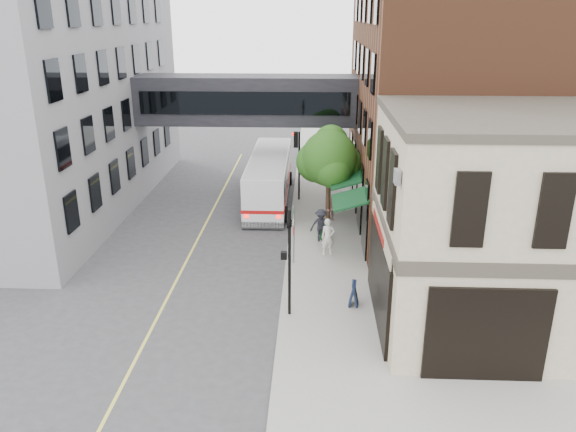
# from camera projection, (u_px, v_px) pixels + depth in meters

# --- Properties ---
(ground) EXTENTS (120.00, 120.00, 0.00)m
(ground) POSITION_uv_depth(u_px,v_px,m) (277.00, 344.00, 21.11)
(ground) COLOR #38383A
(ground) RESTS_ON ground
(sidewalk_main) EXTENTS (4.00, 60.00, 0.15)m
(sidewalk_main) POSITION_uv_depth(u_px,v_px,m) (324.00, 216.00, 34.15)
(sidewalk_main) COLOR gray
(sidewalk_main) RESTS_ON ground
(corner_building) EXTENTS (10.19, 8.12, 8.45)m
(corner_building) POSITION_uv_depth(u_px,v_px,m) (516.00, 224.00, 21.18)
(corner_building) COLOR tan
(corner_building) RESTS_ON ground
(brick_building) EXTENTS (13.76, 18.00, 14.00)m
(brick_building) POSITION_uv_depth(u_px,v_px,m) (464.00, 100.00, 32.41)
(brick_building) COLOR #562E1A
(brick_building) RESTS_ON ground
(opposite_building) EXTENTS (14.00, 24.00, 14.00)m
(opposite_building) POSITION_uv_depth(u_px,v_px,m) (17.00, 95.00, 34.46)
(opposite_building) COLOR gray
(opposite_building) RESTS_ON ground
(skyway_bridge) EXTENTS (14.00, 3.18, 3.00)m
(skyway_bridge) POSITION_uv_depth(u_px,v_px,m) (247.00, 100.00, 35.93)
(skyway_bridge) COLOR black
(skyway_bridge) RESTS_ON ground
(traffic_signal_near) EXTENTS (0.44, 0.22, 4.60)m
(traffic_signal_near) POSITION_uv_depth(u_px,v_px,m) (289.00, 250.00, 21.96)
(traffic_signal_near) COLOR black
(traffic_signal_near) RESTS_ON sidewalk_main
(traffic_signal_far) EXTENTS (0.53, 0.28, 4.50)m
(traffic_signal_far) POSITION_uv_depth(u_px,v_px,m) (297.00, 152.00, 35.93)
(traffic_signal_far) COLOR black
(traffic_signal_far) RESTS_ON sidewalk_main
(street_sign_pole) EXTENTS (0.08, 0.75, 3.00)m
(street_sign_pole) POSITION_uv_depth(u_px,v_px,m) (294.00, 229.00, 27.01)
(street_sign_pole) COLOR gray
(street_sign_pole) RESTS_ON sidewalk_main
(street_tree) EXTENTS (3.80, 3.20, 5.60)m
(street_tree) POSITION_uv_depth(u_px,v_px,m) (329.00, 158.00, 32.11)
(street_tree) COLOR #382619
(street_tree) RESTS_ON sidewalk_main
(lane_marking) EXTENTS (0.12, 40.00, 0.01)m
(lane_marking) POSITION_uv_depth(u_px,v_px,m) (197.00, 240.00, 30.71)
(lane_marking) COLOR #D8CC4C
(lane_marking) RESTS_ON ground
(bus) EXTENTS (2.74, 11.14, 3.00)m
(bus) POSITION_uv_depth(u_px,v_px,m) (269.00, 176.00, 36.72)
(bus) COLOR silver
(bus) RESTS_ON ground
(pedestrian_a) EXTENTS (0.76, 0.56, 1.89)m
(pedestrian_a) POSITION_uv_depth(u_px,v_px,m) (328.00, 237.00, 28.27)
(pedestrian_a) COLOR silver
(pedestrian_a) RESTS_ON sidewalk_main
(pedestrian_b) EXTENTS (0.85, 0.72, 1.53)m
(pedestrian_b) POSITION_uv_depth(u_px,v_px,m) (331.00, 209.00, 32.93)
(pedestrian_b) COLOR tan
(pedestrian_b) RESTS_ON sidewalk_main
(pedestrian_c) EXTENTS (1.25, 0.83, 1.80)m
(pedestrian_c) POSITION_uv_depth(u_px,v_px,m) (321.00, 225.00, 29.97)
(pedestrian_c) COLOR black
(pedestrian_c) RESTS_ON sidewalk_main
(newspaper_box) EXTENTS (0.52, 0.46, 1.00)m
(newspaper_box) POSITION_uv_depth(u_px,v_px,m) (325.00, 230.00, 30.41)
(newspaper_box) COLOR #114E1A
(newspaper_box) RESTS_ON sidewalk_main
(sandwich_board) EXTENTS (0.45, 0.64, 1.06)m
(sandwich_board) POSITION_uv_depth(u_px,v_px,m) (354.00, 294.00, 23.44)
(sandwich_board) COLOR #101A32
(sandwich_board) RESTS_ON sidewalk_main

